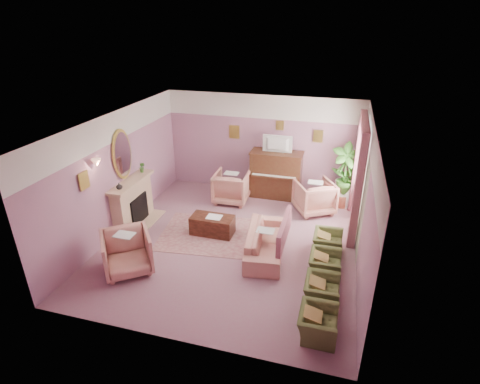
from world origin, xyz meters
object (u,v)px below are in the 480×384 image
(floral_armchair_left, at_px, (232,186))
(television, at_px, (277,143))
(floral_armchair_front, at_px, (127,251))
(olive_chair_b, at_px, (322,287))
(olive_chair_d, at_px, (328,240))
(piano, at_px, (276,175))
(olive_chair_a, at_px, (318,320))
(sofa, at_px, (265,237))
(coffee_table, at_px, (212,225))
(olive_chair_c, at_px, (325,261))
(floral_armchair_right, at_px, (314,195))
(side_table, at_px, (344,193))

(floral_armchair_left, bearing_deg, television, 28.58)
(floral_armchair_front, relative_size, olive_chair_b, 1.34)
(television, height_order, olive_chair_d, television)
(piano, height_order, olive_chair_a, piano)
(sofa, bearing_deg, coffee_table, 162.39)
(piano, relative_size, coffee_table, 1.40)
(piano, xyz_separation_m, floral_armchair_left, (-1.11, -0.65, -0.18))
(olive_chair_a, height_order, olive_chair_c, same)
(olive_chair_b, relative_size, olive_chair_d, 1.00)
(piano, height_order, floral_armchair_left, piano)
(floral_armchair_right, distance_m, olive_chair_a, 4.32)
(olive_chair_d, distance_m, side_table, 2.47)
(sofa, height_order, olive_chair_c, sofa)
(floral_armchair_left, bearing_deg, olive_chair_d, -33.99)
(piano, bearing_deg, floral_armchair_right, -30.09)
(floral_armchair_front, distance_m, olive_chair_a, 3.89)
(floral_armchair_left, bearing_deg, piano, 30.53)
(piano, bearing_deg, floral_armchair_left, -149.47)
(olive_chair_d, bearing_deg, olive_chair_c, -90.00)
(floral_armchair_right, relative_size, olive_chair_b, 1.34)
(olive_chair_a, bearing_deg, olive_chair_c, 90.00)
(coffee_table, bearing_deg, olive_chair_a, -43.29)
(television, distance_m, olive_chair_b, 4.58)
(floral_armchair_left, distance_m, side_table, 3.07)
(sofa, xyz_separation_m, olive_chair_b, (1.31, -1.26, -0.08))
(floral_armchair_left, height_order, floral_armchair_right, same)
(piano, height_order, floral_armchair_front, piano)
(coffee_table, distance_m, side_table, 3.80)
(coffee_table, relative_size, floral_armchair_left, 1.06)
(television, distance_m, floral_armchair_front, 4.88)
(television, relative_size, sofa, 0.42)
(television, height_order, floral_armchair_front, television)
(coffee_table, distance_m, olive_chair_a, 3.67)
(floral_armchair_left, height_order, olive_chair_c, floral_armchair_left)
(television, distance_m, olive_chair_c, 3.87)
(sofa, relative_size, olive_chair_a, 2.70)
(olive_chair_a, distance_m, olive_chair_b, 0.82)
(sofa, bearing_deg, olive_chair_b, -43.99)
(sofa, relative_size, side_table, 2.73)
(piano, relative_size, floral_armchair_left, 1.48)
(piano, height_order, olive_chair_d, piano)
(television, xyz_separation_m, olive_chair_b, (1.62, -4.08, -1.29))
(television, bearing_deg, olive_chair_b, -68.38)
(floral_armchair_front, distance_m, olive_chair_b, 3.83)
(sofa, relative_size, olive_chair_d, 2.70)
(olive_chair_b, relative_size, olive_chair_c, 1.00)
(olive_chair_c, bearing_deg, side_table, 85.26)
(olive_chair_a, relative_size, olive_chair_b, 1.00)
(television, distance_m, floral_armchair_right, 1.72)
(floral_armchair_right, relative_size, side_table, 1.35)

